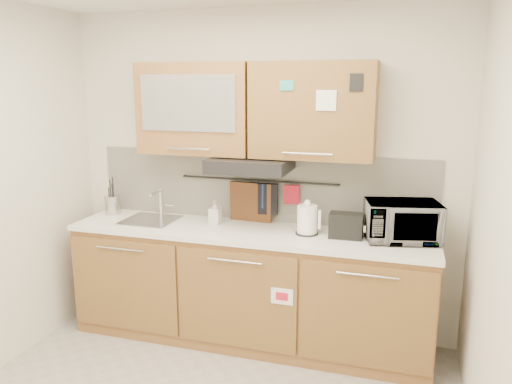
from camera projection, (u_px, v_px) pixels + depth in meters
The scene contains 18 objects.
wall_back at pixel (260, 174), 4.05m from camera, with size 3.20×3.20×0.00m, color silver.
wall_right at pixel (511, 252), 2.19m from camera, with size 3.00×3.00×0.00m, color silver.
base_cabinet at pixel (249, 292), 3.95m from camera, with size 2.80×0.64×0.88m.
countertop at pixel (248, 232), 3.85m from camera, with size 2.82×0.62×0.04m, color white.
backsplash at pixel (259, 187), 4.06m from camera, with size 2.80×0.02×0.56m, color silver.
upper_cabinets at pixel (253, 109), 3.77m from camera, with size 1.82×0.37×0.70m.
range_hood at pixel (250, 165), 3.79m from camera, with size 0.60×0.46×0.10m, color black.
sink at pixel (151, 220), 4.10m from camera, with size 0.42×0.40×0.26m.
utensil_rail at pixel (258, 180), 4.01m from camera, with size 0.02×0.02×1.30m, color black.
utensil_crock at pixel (113, 204), 4.30m from camera, with size 0.16×0.16×0.32m.
kettle at pixel (307, 221), 3.71m from camera, with size 0.19×0.17×0.26m.
toaster at pixel (346, 225), 3.63m from camera, with size 0.24×0.15×0.18m.
microwave at pixel (402, 221), 3.56m from camera, with size 0.51×0.34×0.28m, color #999999.
soap_bottle at pixel (215, 212), 3.99m from camera, with size 0.09×0.09×0.19m, color #999999.
cutting_board at pixel (251, 209), 4.06m from camera, with size 0.35×0.03×0.44m, color brown.
oven_mitt at pixel (258, 195), 4.02m from camera, with size 0.12×0.03×0.20m, color navy.
dark_pouch at pixel (268, 199), 4.00m from camera, with size 0.16×0.05×0.25m, color black.
pot_holder at pixel (291, 195), 3.94m from camera, with size 0.12×0.02×0.15m, color #B3172A.
Camera 1 is at (1.13, -2.32, 2.03)m, focal length 35.00 mm.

